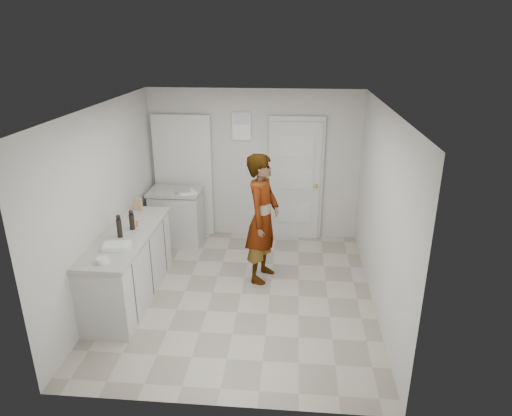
# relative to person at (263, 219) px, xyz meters

# --- Properties ---
(ground) EXTENTS (4.00, 4.00, 0.00)m
(ground) POSITION_rel_person_xyz_m (-0.25, -0.48, -0.92)
(ground) COLOR gray
(ground) RESTS_ON ground
(room_shell) EXTENTS (4.00, 4.00, 4.00)m
(room_shell) POSITION_rel_person_xyz_m (-0.43, 1.47, 0.11)
(room_shell) COLOR beige
(room_shell) RESTS_ON ground
(main_counter) EXTENTS (0.64, 1.96, 0.93)m
(main_counter) POSITION_rel_person_xyz_m (-1.70, -0.68, -0.49)
(main_counter) COLOR silver
(main_counter) RESTS_ON ground
(side_counter) EXTENTS (0.84, 0.61, 0.93)m
(side_counter) POSITION_rel_person_xyz_m (-1.50, 1.07, -0.49)
(side_counter) COLOR silver
(side_counter) RESTS_ON ground
(person) EXTENTS (0.60, 0.76, 1.83)m
(person) POSITION_rel_person_xyz_m (0.00, 0.00, 0.00)
(person) COLOR silver
(person) RESTS_ON ground
(cake_mix_box) EXTENTS (0.12, 0.06, 0.18)m
(cake_mix_box) POSITION_rel_person_xyz_m (-1.81, 0.16, 0.10)
(cake_mix_box) COLOR #9C754E
(cake_mix_box) RESTS_ON main_counter
(spice_jar) EXTENTS (0.06, 0.06, 0.09)m
(spice_jar) POSITION_rel_person_xyz_m (-1.62, -0.42, 0.05)
(spice_jar) COLOR tan
(spice_jar) RESTS_ON main_counter
(oil_cruet_a) EXTENTS (0.07, 0.07, 0.27)m
(oil_cruet_a) POSITION_rel_person_xyz_m (-1.66, -0.53, 0.13)
(oil_cruet_a) COLOR black
(oil_cruet_a) RESTS_ON main_counter
(oil_cruet_b) EXTENTS (0.07, 0.07, 0.30)m
(oil_cruet_b) POSITION_rel_person_xyz_m (-1.73, -0.77, 0.15)
(oil_cruet_b) COLOR black
(oil_cruet_b) RESTS_ON main_counter
(baking_dish) EXTENTS (0.34, 0.26, 0.05)m
(baking_dish) POSITION_rel_person_xyz_m (-1.65, -1.09, 0.03)
(baking_dish) COLOR silver
(baking_dish) RESTS_ON main_counter
(egg_bowl) EXTENTS (0.14, 0.14, 0.05)m
(egg_bowl) POSITION_rel_person_xyz_m (-1.67, -1.46, 0.03)
(egg_bowl) COLOR silver
(egg_bowl) RESTS_ON main_counter
(papers) EXTENTS (0.43, 0.45, 0.01)m
(papers) POSITION_rel_person_xyz_m (-1.31, 1.00, 0.01)
(papers) COLOR white
(papers) RESTS_ON side_counter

